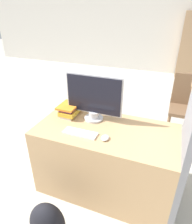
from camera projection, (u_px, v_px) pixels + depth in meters
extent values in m
plane|color=#BCB7A8|center=(93.00, 211.00, 1.99)|extent=(20.00, 20.00, 0.00)
cube|color=beige|center=(162.00, 23.00, 5.65)|extent=(12.00, 0.06, 2.80)
cube|color=tan|center=(105.00, 159.00, 2.10)|extent=(1.36, 0.71, 0.76)
cube|color=slate|center=(181.00, 163.00, 1.72)|extent=(0.05, 0.58, 1.23)
cylinder|color=#B7B7BC|center=(94.00, 118.00, 2.09)|extent=(0.20, 0.20, 0.02)
cylinder|color=#B7B7BC|center=(94.00, 115.00, 2.07)|extent=(0.10, 0.10, 0.07)
cube|color=#B7B7BC|center=(94.00, 95.00, 1.97)|extent=(0.59, 0.01, 0.40)
cube|color=black|center=(94.00, 95.00, 1.97)|extent=(0.56, 0.02, 0.38)
cube|color=white|center=(80.00, 133.00, 1.85)|extent=(0.32, 0.11, 0.02)
ellipsoid|color=white|center=(105.00, 138.00, 1.77)|extent=(0.07, 0.09, 0.03)
cube|color=silver|center=(70.00, 114.00, 2.17)|extent=(0.14, 0.25, 0.03)
cube|color=gold|center=(71.00, 110.00, 2.16)|extent=(0.17, 0.28, 0.04)
cube|color=#7A3384|center=(69.00, 108.00, 2.14)|extent=(0.15, 0.21, 0.03)
cube|color=orange|center=(69.00, 106.00, 2.13)|extent=(0.19, 0.25, 0.02)
ellipsoid|color=black|center=(48.00, 223.00, 1.67)|extent=(0.31, 0.24, 0.41)
cylinder|color=brown|center=(168.00, 126.00, 3.04)|extent=(0.04, 0.04, 0.38)
cylinder|color=brown|center=(169.00, 115.00, 3.36)|extent=(0.04, 0.04, 0.38)
cube|color=brown|center=(184.00, 111.00, 3.04)|extent=(0.44, 0.44, 0.05)
cube|color=brown|center=(188.00, 90.00, 3.08)|extent=(0.44, 0.04, 0.49)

